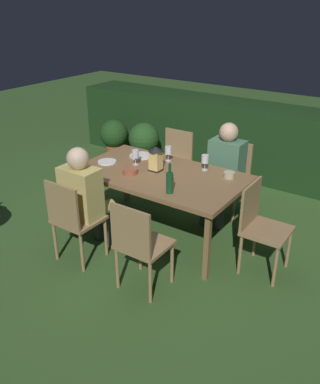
{
  "coord_description": "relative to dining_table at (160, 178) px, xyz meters",
  "views": [
    {
      "loc": [
        2.22,
        -3.25,
        2.39
      ],
      "look_at": [
        0.0,
        0.0,
        0.51
      ],
      "focal_mm": 38.42,
      "sensor_mm": 36.0,
      "label": 1
    }
  ],
  "objects": [
    {
      "name": "chair_side_left_b",
      "position": [
        0.4,
        -0.89,
        -0.19
      ],
      "size": [
        0.42,
        0.4,
        0.87
      ],
      "color": "#9E7A51",
      "rests_on": "ground"
    },
    {
      "name": "chair_side_left_a",
      "position": [
        -0.4,
        -0.89,
        -0.19
      ],
      "size": [
        0.42,
        0.4,
        0.87
      ],
      "color": "#9E7A51",
      "rests_on": "ground"
    },
    {
      "name": "green_bottle_on_table",
      "position": [
        0.34,
        -0.34,
        0.16
      ],
      "size": [
        0.07,
        0.07,
        0.29
      ],
      "color": "#144723",
      "rests_on": "dining_table"
    },
    {
      "name": "hedge_backdrop",
      "position": [
        0.0,
        2.2,
        -0.17
      ],
      "size": [
        5.55,
        0.72,
        1.01
      ],
      "primitive_type": "cube",
      "color": "#193816",
      "rests_on": "ground"
    },
    {
      "name": "chair_side_right_b",
      "position": [
        0.4,
        0.89,
        -0.19
      ],
      "size": [
        0.42,
        0.4,
        0.87
      ],
      "color": "#9E7A51",
      "rests_on": "ground"
    },
    {
      "name": "wine_glass_c",
      "position": [
        -0.35,
        0.05,
        0.17
      ],
      "size": [
        0.08,
        0.08,
        0.17
      ],
      "color": "silver",
      "rests_on": "dining_table"
    },
    {
      "name": "dining_table",
      "position": [
        0.0,
        0.0,
        0.0
      ],
      "size": [
        1.76,
        1.0,
        0.73
      ],
      "color": "olive",
      "rests_on": "ground"
    },
    {
      "name": "potted_plant_by_hedge",
      "position": [
        -1.9,
        1.49,
        -0.3
      ],
      "size": [
        0.44,
        0.44,
        0.66
      ],
      "color": "#9E5133",
      "rests_on": "ground"
    },
    {
      "name": "chair_head_far",
      "position": [
        1.13,
        0.0,
        -0.19
      ],
      "size": [
        0.4,
        0.42,
        0.87
      ],
      "color": "#9E7A51",
      "rests_on": "ground"
    },
    {
      "name": "person_in_mustard",
      "position": [
        -0.4,
        -0.7,
        -0.04
      ],
      "size": [
        0.38,
        0.47,
        1.15
      ],
      "color": "tan",
      "rests_on": "ground"
    },
    {
      "name": "lantern_centerpiece",
      "position": [
        -0.08,
        0.03,
        0.2
      ],
      "size": [
        0.15,
        0.15,
        0.27
      ],
      "color": "black",
      "rests_on": "dining_table"
    },
    {
      "name": "person_in_green",
      "position": [
        0.4,
        0.7,
        -0.04
      ],
      "size": [
        0.38,
        0.47,
        1.15
      ],
      "color": "#4C7A5B",
      "rests_on": "ground"
    },
    {
      "name": "ground_plane",
      "position": [
        0.0,
        0.0,
        -0.68
      ],
      "size": [
        16.0,
        16.0,
        0.0
      ],
      "primitive_type": "plane",
      "color": "#385B28"
    },
    {
      "name": "bowl_olives",
      "position": [
        0.65,
        0.3,
        0.08
      ],
      "size": [
        0.11,
        0.11,
        0.06
      ],
      "color": "#BCAD8E",
      "rests_on": "dining_table"
    },
    {
      "name": "plate_b",
      "position": [
        -0.66,
        -0.08,
        0.06
      ],
      "size": [
        0.21,
        0.21,
        0.01
      ],
      "primitive_type": "cylinder",
      "color": "white",
      "rests_on": "dining_table"
    },
    {
      "name": "chair_side_right_a",
      "position": [
        -0.4,
        0.89,
        -0.19
      ],
      "size": [
        0.42,
        0.4,
        0.87
      ],
      "color": "#9E7A51",
      "rests_on": "ground"
    },
    {
      "name": "bowl_bread",
      "position": [
        -0.25,
        -0.19,
        0.08
      ],
      "size": [
        0.15,
        0.15,
        0.06
      ],
      "color": "#9E5138",
      "rests_on": "dining_table"
    },
    {
      "name": "wine_glass_a",
      "position": [
        0.34,
        0.33,
        0.17
      ],
      "size": [
        0.08,
        0.08,
        0.17
      ],
      "color": "silver",
      "rests_on": "dining_table"
    },
    {
      "name": "potted_plant_corner",
      "position": [
        -1.27,
        1.44,
        -0.26
      ],
      "size": [
        0.46,
        0.46,
        0.72
      ],
      "color": "brown",
      "rests_on": "ground"
    },
    {
      "name": "plate_a",
      "position": [
        -0.46,
        0.29,
        0.06
      ],
      "size": [
        0.26,
        0.26,
        0.01
      ],
      "primitive_type": "cylinder",
      "color": "white",
      "rests_on": "dining_table"
    },
    {
      "name": "wine_glass_b",
      "position": [
        -0.12,
        0.34,
        0.17
      ],
      "size": [
        0.08,
        0.08,
        0.17
      ],
      "color": "silver",
      "rests_on": "dining_table"
    }
  ]
}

